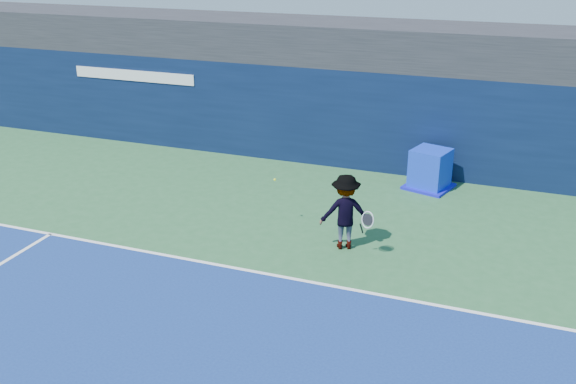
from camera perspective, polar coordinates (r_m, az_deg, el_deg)
name	(u,v)px	position (r m, az deg, el deg)	size (l,w,h in m)	color
ground	(170,348)	(11.60, -10.47, -13.46)	(80.00, 80.00, 0.00)	#295B33
baseline	(241,269)	(13.84, -4.18, -6.86)	(24.00, 0.10, 0.01)	white
stadium_band	(352,42)	(20.40, 5.69, 13.13)	(36.00, 3.00, 1.20)	black
back_wall_assembly	(341,116)	(19.88, 4.70, 6.75)	(36.00, 1.03, 3.00)	black
equipment_cart	(430,170)	(18.44, 12.50, 1.88)	(1.46, 1.46, 1.13)	#0D2BC3
tennis_player	(345,212)	(14.45, 5.11, -1.76)	(1.40, 1.03, 1.76)	silver
tennis_ball	(275,180)	(15.45, -1.18, 1.10)	(0.06, 0.06, 0.06)	#F0FB1B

